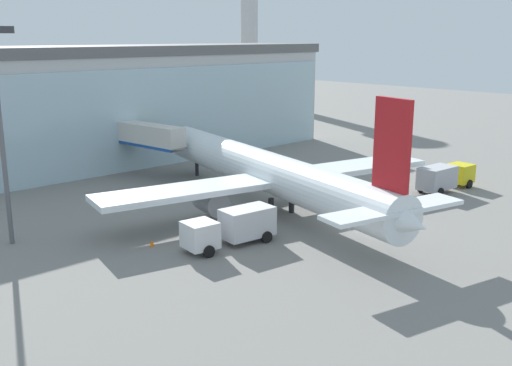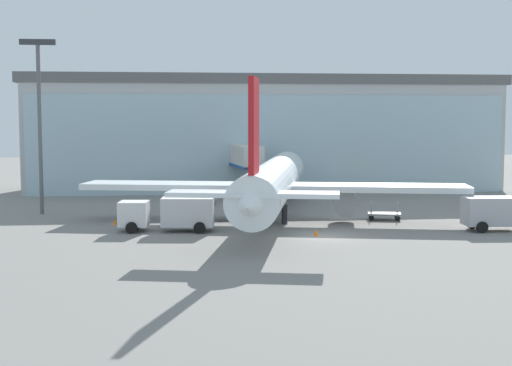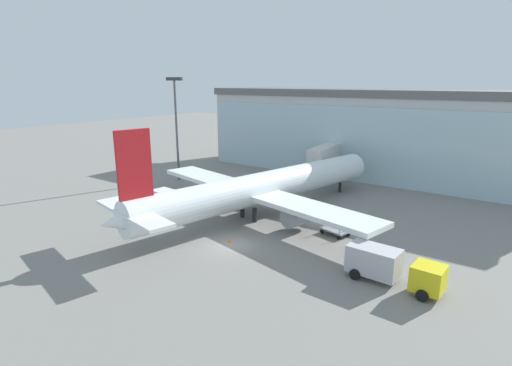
# 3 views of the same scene
# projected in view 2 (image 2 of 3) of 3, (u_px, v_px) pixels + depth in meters

# --- Properties ---
(ground) EXTENTS (240.00, 240.00, 0.00)m
(ground) POSITION_uv_depth(u_px,v_px,m) (324.00, 237.00, 52.80)
(ground) COLOR gray
(terminal_building) EXTENTS (58.36, 12.66, 14.09)m
(terminal_building) POSITION_uv_depth(u_px,v_px,m) (265.00, 133.00, 89.01)
(terminal_building) COLOR #B9B9B9
(terminal_building) RESTS_ON ground
(jet_bridge) EXTENTS (3.43, 11.72, 5.86)m
(jet_bridge) POSITION_uv_depth(u_px,v_px,m) (244.00, 157.00, 79.88)
(jet_bridge) COLOR beige
(jet_bridge) RESTS_ON ground
(apron_light_mast) EXTENTS (3.20, 0.40, 15.95)m
(apron_light_mast) POSITION_uv_depth(u_px,v_px,m) (39.00, 109.00, 64.95)
(apron_light_mast) COLOR #59595E
(apron_light_mast) RESTS_ON ground
(airplane) EXTENTS (32.54, 38.37, 11.36)m
(airplane) POSITION_uv_depth(u_px,v_px,m) (274.00, 182.00, 61.16)
(airplane) COLOR white
(airplane) RESTS_ON ground
(catering_truck) EXTENTS (7.49, 3.13, 2.65)m
(catering_truck) POSITION_uv_depth(u_px,v_px,m) (170.00, 213.00, 55.34)
(catering_truck) COLOR silver
(catering_truck) RESTS_ON ground
(fuel_truck) EXTENTS (7.41, 2.83, 2.65)m
(fuel_truck) POSITION_uv_depth(u_px,v_px,m) (507.00, 212.00, 55.73)
(fuel_truck) COLOR yellow
(fuel_truck) RESTS_ON ground
(baggage_cart) EXTENTS (3.11, 2.24, 1.50)m
(baggage_cart) POSITION_uv_depth(u_px,v_px,m) (384.00, 214.00, 61.86)
(baggage_cart) COLOR gray
(baggage_cart) RESTS_ON ground
(safety_cone_nose) EXTENTS (0.36, 0.36, 0.55)m
(safety_cone_nose) POSITION_uv_depth(u_px,v_px,m) (316.00, 232.00, 53.21)
(safety_cone_nose) COLOR orange
(safety_cone_nose) RESTS_ON ground
(safety_cone_wingtip) EXTENTS (0.36, 0.36, 0.55)m
(safety_cone_wingtip) POSITION_uv_depth(u_px,v_px,m) (115.00, 222.00, 58.87)
(safety_cone_wingtip) COLOR orange
(safety_cone_wingtip) RESTS_ON ground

